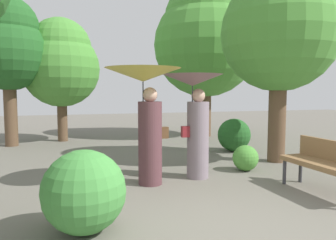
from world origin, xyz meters
TOP-DOWN VIEW (x-y plane):
  - ground_plane at (0.00, 0.00)m, footprint 40.00×40.00m
  - person_left at (-0.54, 2.08)m, footprint 1.28×1.28m
  - person_right at (0.41, 2.24)m, footprint 1.10×1.10m
  - park_bench at (2.03, 0.76)m, footprint 0.55×1.52m
  - tree_near_left at (-2.02, 7.68)m, footprint 2.43×2.43m
  - tree_near_right at (2.72, 3.03)m, footprint 2.60×2.60m
  - tree_mid_right at (2.84, 7.40)m, footprint 3.62×3.62m
  - tree_far_back at (-3.44, 7.11)m, footprint 2.18×2.18m
  - bush_path_left at (2.41, 4.46)m, footprint 0.88×0.88m
  - bush_path_right at (1.60, 2.46)m, footprint 0.52×0.52m
  - bush_behind_bench at (-1.65, 0.41)m, footprint 0.95×0.95m

SIDE VIEW (x-z plane):
  - ground_plane at x=0.00m, z-range 0.00..0.00m
  - bush_path_right at x=1.60m, z-range 0.00..0.52m
  - bush_path_left at x=2.41m, z-range 0.00..0.88m
  - bush_behind_bench at x=-1.65m, z-range 0.00..0.95m
  - park_bench at x=2.03m, z-range 0.10..0.93m
  - person_right at x=0.41m, z-range 0.33..2.24m
  - person_left at x=-0.54m, z-range 0.43..2.43m
  - tree_near_left at x=-2.02m, z-range 0.56..4.48m
  - tree_far_back at x=-3.44m, z-range 0.77..5.09m
  - tree_near_right at x=2.72m, z-range 0.78..5.49m
  - tree_mid_right at x=2.84m, z-range 0.73..6.25m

